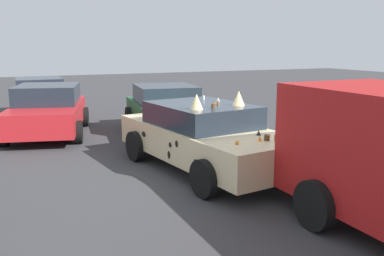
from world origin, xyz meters
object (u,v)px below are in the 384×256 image
at_px(art_car_decorated, 205,136).
at_px(parked_sedan_row_back_center, 40,97).
at_px(parked_sedan_near_right, 167,110).
at_px(parked_sedan_far_left, 48,110).

distance_m(art_car_decorated, parked_sedan_row_back_center, 8.78).
xyz_separation_m(art_car_decorated, parked_sedan_near_right, (3.58, -0.53, -0.00)).
xyz_separation_m(art_car_decorated, parked_sedan_row_back_center, (8.41, 2.55, -0.01)).
xyz_separation_m(parked_sedan_far_left, parked_sedan_row_back_center, (3.48, -0.07, -0.02)).
xyz_separation_m(parked_sedan_far_left, parked_sedan_near_right, (-1.34, -3.15, -0.01)).
bearing_deg(parked_sedan_row_back_center, parked_sedan_near_right, 33.20).
bearing_deg(art_car_decorated, parked_sedan_far_left, -160.17).
relative_size(parked_sedan_row_back_center, parked_sedan_near_right, 0.90).
height_order(art_car_decorated, parked_sedan_row_back_center, art_car_decorated).
height_order(parked_sedan_row_back_center, parked_sedan_near_right, parked_sedan_near_right).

